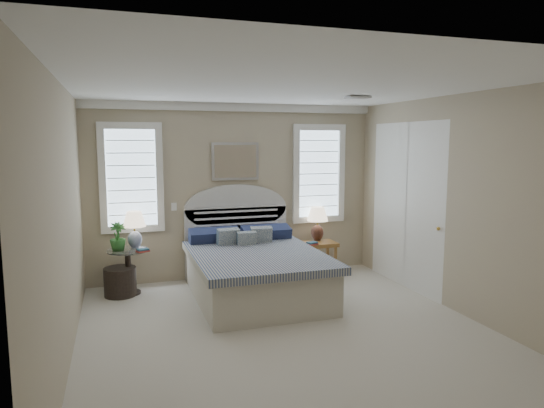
{
  "coord_description": "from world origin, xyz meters",
  "views": [
    {
      "loc": [
        -1.76,
        -4.83,
        2.13
      ],
      "look_at": [
        0.12,
        1.0,
        1.33
      ],
      "focal_mm": 32.0,
      "sensor_mm": 36.0,
      "label": 1
    }
  ],
  "objects": [
    {
      "name": "floor",
      "position": [
        0.0,
        0.0,
        0.0
      ],
      "size": [
        4.5,
        5.0,
        0.01
      ],
      "primitive_type": "cube",
      "color": "#BDB7A1",
      "rests_on": "ground"
    },
    {
      "name": "ceiling",
      "position": [
        0.0,
        0.0,
        2.7
      ],
      "size": [
        4.5,
        5.0,
        0.01
      ],
      "primitive_type": "cube",
      "color": "white",
      "rests_on": "wall_back"
    },
    {
      "name": "wall_back",
      "position": [
        0.0,
        2.5,
        1.35
      ],
      "size": [
        4.5,
        0.02,
        2.7
      ],
      "primitive_type": "cube",
      "color": "tan",
      "rests_on": "floor"
    },
    {
      "name": "wall_left",
      "position": [
        -2.25,
        0.0,
        1.35
      ],
      "size": [
        0.02,
        5.0,
        2.7
      ],
      "primitive_type": "cube",
      "color": "tan",
      "rests_on": "floor"
    },
    {
      "name": "wall_right",
      "position": [
        2.25,
        0.0,
        1.35
      ],
      "size": [
        0.02,
        5.0,
        2.7
      ],
      "primitive_type": "cube",
      "color": "tan",
      "rests_on": "floor"
    },
    {
      "name": "crown_molding",
      "position": [
        0.0,
        2.46,
        2.64
      ],
      "size": [
        4.5,
        0.08,
        0.12
      ],
      "primitive_type": "cube",
      "color": "white",
      "rests_on": "wall_back"
    },
    {
      "name": "hvac_vent",
      "position": [
        1.2,
        0.8,
        2.68
      ],
      "size": [
        0.3,
        0.2,
        0.02
      ],
      "primitive_type": "cube",
      "color": "#B2B2B2",
      "rests_on": "ceiling"
    },
    {
      "name": "switch_plate",
      "position": [
        -0.95,
        2.48,
        1.15
      ],
      "size": [
        0.08,
        0.01,
        0.12
      ],
      "primitive_type": "cube",
      "color": "white",
      "rests_on": "wall_back"
    },
    {
      "name": "window_left",
      "position": [
        -1.55,
        2.48,
        1.6
      ],
      "size": [
        0.9,
        0.06,
        1.6
      ],
      "primitive_type": "cube",
      "color": "silver",
      "rests_on": "wall_back"
    },
    {
      "name": "window_right",
      "position": [
        1.4,
        2.48,
        1.6
      ],
      "size": [
        0.9,
        0.06,
        1.6
      ],
      "primitive_type": "cube",
      "color": "silver",
      "rests_on": "wall_back"
    },
    {
      "name": "painting",
      "position": [
        0.0,
        2.46,
        1.82
      ],
      "size": [
        0.74,
        0.04,
        0.58
      ],
      "primitive_type": "cube",
      "color": "silver",
      "rests_on": "wall_back"
    },
    {
      "name": "closet_door",
      "position": [
        2.23,
        1.2,
        1.2
      ],
      "size": [
        0.02,
        1.8,
        2.4
      ],
      "primitive_type": "cube",
      "color": "white",
      "rests_on": "floor"
    },
    {
      "name": "bed",
      "position": [
        0.0,
        1.46,
        0.39
      ],
      "size": [
        1.72,
        2.28,
        1.47
      ],
      "color": "beige",
      "rests_on": "floor"
    },
    {
      "name": "side_table_left",
      "position": [
        -1.65,
        2.05,
        0.39
      ],
      "size": [
        0.56,
        0.56,
        0.63
      ],
      "color": "black",
      "rests_on": "floor"
    },
    {
      "name": "nightstand_right",
      "position": [
        1.3,
        2.15,
        0.39
      ],
      "size": [
        0.5,
        0.4,
        0.53
      ],
      "color": "olive",
      "rests_on": "floor"
    },
    {
      "name": "floor_pot",
      "position": [
        -1.76,
        2.0,
        0.2
      ],
      "size": [
        0.51,
        0.51,
        0.4
      ],
      "primitive_type": "cylinder",
      "rotation": [
        0.0,
        0.0,
        -0.2
      ],
      "color": "black",
      "rests_on": "floor"
    },
    {
      "name": "lamp_left",
      "position": [
        -1.54,
        2.16,
        0.95
      ],
      "size": [
        0.38,
        0.38,
        0.53
      ],
      "rotation": [
        0.0,
        0.0,
        -0.22
      ],
      "color": "silver",
      "rests_on": "side_table_left"
    },
    {
      "name": "lamp_right",
      "position": [
        1.32,
        2.3,
        0.87
      ],
      "size": [
        0.4,
        0.4,
        0.55
      ],
      "rotation": [
        0.0,
        0.0,
        -0.2
      ],
      "color": "black",
      "rests_on": "nightstand_right"
    },
    {
      "name": "potted_plant",
      "position": [
        -1.77,
        2.05,
        0.82
      ],
      "size": [
        0.27,
        0.27,
        0.39
      ],
      "primitive_type": "imported",
      "rotation": [
        0.0,
        0.0,
        0.3
      ],
      "color": "#3B8033",
      "rests_on": "side_table_left"
    },
    {
      "name": "books_left",
      "position": [
        -1.45,
        1.86,
        0.65
      ],
      "size": [
        0.19,
        0.17,
        0.04
      ],
      "rotation": [
        0.0,
        0.0,
        0.41
      ],
      "color": "#A53129",
      "rests_on": "side_table_left"
    },
    {
      "name": "books_right",
      "position": [
        1.1,
        2.0,
        0.55
      ],
      "size": [
        0.18,
        0.15,
        0.04
      ],
      "rotation": [
        0.0,
        0.0,
        0.2
      ],
      "color": "#A53129",
      "rests_on": "nightstand_right"
    }
  ]
}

